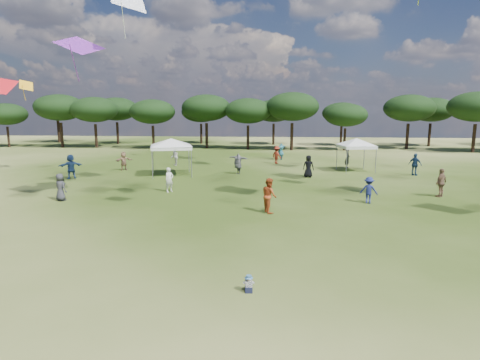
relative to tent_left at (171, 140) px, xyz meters
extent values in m
plane|color=#374C17|center=(7.38, -22.53, -2.88)|extent=(140.00, 140.00, 0.00)
cylinder|color=black|center=(-29.58, 22.57, -1.42)|extent=(0.33, 0.33, 2.92)
ellipsoid|color=black|center=(-29.58, 22.57, 1.79)|extent=(5.67, 5.67, 3.06)
cylinder|color=black|center=(-21.69, 22.76, -1.14)|extent=(0.40, 0.40, 3.49)
ellipsoid|color=black|center=(-21.69, 22.76, 2.71)|extent=(6.79, 6.79, 3.66)
cylinder|color=black|center=(-16.54, 22.48, -1.23)|extent=(0.38, 0.38, 3.32)
ellipsoid|color=black|center=(-16.54, 22.48, 2.42)|extent=(6.44, 6.44, 3.47)
cylinder|color=black|center=(-8.13, 21.77, -1.31)|extent=(0.36, 0.36, 3.14)
ellipsoid|color=black|center=(-8.13, 21.77, 2.15)|extent=(6.11, 6.11, 3.29)
cylinder|color=black|center=(-1.01, 23.28, -1.15)|extent=(0.40, 0.40, 3.46)
ellipsoid|color=black|center=(-1.01, 23.28, 2.66)|extent=(6.73, 6.73, 3.63)
cylinder|color=black|center=(4.80, 22.10, -1.28)|extent=(0.37, 0.37, 3.21)
ellipsoid|color=black|center=(4.80, 22.10, 2.25)|extent=(6.24, 6.24, 3.36)
cylinder|color=black|center=(10.63, 21.65, -1.11)|extent=(0.41, 0.41, 3.56)
ellipsoid|color=black|center=(10.63, 21.65, 2.81)|extent=(6.91, 6.91, 3.73)
cylinder|color=black|center=(17.57, 21.98, -1.44)|extent=(0.33, 0.33, 2.88)
ellipsoid|color=black|center=(17.57, 21.98, 1.73)|extent=(5.60, 5.60, 3.02)
cylinder|color=black|center=(26.33, 24.45, -1.16)|extent=(0.39, 0.39, 3.44)
ellipsoid|color=black|center=(26.33, 24.45, 2.62)|extent=(6.69, 6.69, 3.60)
cylinder|color=black|center=(33.15, 20.52, -1.12)|extent=(0.40, 0.40, 3.53)
ellipsoid|color=black|center=(33.15, 20.52, 2.77)|extent=(6.86, 6.86, 3.70)
cylinder|color=black|center=(-26.72, 31.03, -1.07)|extent=(0.41, 0.41, 3.62)
ellipsoid|color=black|center=(-26.72, 31.03, 2.91)|extent=(7.03, 7.03, 3.79)
cylinder|color=black|center=(-16.02, 29.04, -1.20)|extent=(0.39, 0.39, 3.37)
ellipsoid|color=black|center=(-16.02, 29.04, 2.51)|extent=(6.54, 6.54, 3.53)
cylinder|color=black|center=(-3.14, 30.78, -1.33)|extent=(0.36, 0.36, 3.11)
ellipsoid|color=black|center=(-3.14, 30.78, 2.10)|extent=(6.05, 6.05, 3.26)
cylinder|color=black|center=(8.20, 29.99, -1.29)|extent=(0.37, 0.37, 3.20)
ellipsoid|color=black|center=(8.20, 29.99, 2.23)|extent=(6.21, 6.21, 3.35)
cylinder|color=black|center=(18.20, 28.81, -1.39)|extent=(0.34, 0.34, 2.99)
ellipsoid|color=black|center=(18.20, 28.81, 1.90)|extent=(5.81, 5.81, 3.13)
cylinder|color=black|center=(30.99, 29.22, -1.23)|extent=(0.38, 0.38, 3.31)
ellipsoid|color=black|center=(30.99, 29.22, 2.41)|extent=(6.43, 6.43, 3.47)
cylinder|color=gray|center=(-1.04, -1.86, -1.72)|extent=(0.06, 0.06, 2.34)
cylinder|color=gray|center=(1.86, -1.04, -1.72)|extent=(0.06, 0.06, 2.34)
cylinder|color=gray|center=(-1.86, 1.04, -1.72)|extent=(0.06, 0.06, 2.34)
cylinder|color=gray|center=(1.04, 1.86, -1.72)|extent=(0.06, 0.06, 2.34)
cube|color=silver|center=(0.00, 0.00, -0.60)|extent=(3.92, 3.92, 0.25)
pyramid|color=silver|center=(0.00, 0.00, 0.13)|extent=(6.23, 6.23, 0.60)
cylinder|color=gray|center=(14.38, 2.04, -1.79)|extent=(0.06, 0.06, 2.19)
cylinder|color=gray|center=(16.88, 2.47, -1.79)|extent=(0.06, 0.06, 2.19)
cylinder|color=gray|center=(13.95, 4.53, -1.79)|extent=(0.06, 0.06, 2.19)
cylinder|color=gray|center=(16.44, 4.97, -1.79)|extent=(0.06, 0.06, 2.19)
cube|color=silver|center=(15.41, 3.50, -0.74)|extent=(3.11, 3.11, 0.25)
pyramid|color=silver|center=(15.41, 3.50, -0.02)|extent=(5.40, 5.40, 0.60)
cube|color=black|center=(7.64, -20.81, -2.80)|extent=(0.24, 0.24, 0.17)
cube|color=black|center=(7.55, -20.66, -2.84)|extent=(0.10, 0.20, 0.09)
cube|color=black|center=(7.70, -20.65, -2.84)|extent=(0.10, 0.20, 0.09)
cube|color=white|center=(7.64, -20.81, -2.62)|extent=(0.22, 0.17, 0.22)
cylinder|color=white|center=(7.50, -20.77, -2.62)|extent=(0.09, 0.22, 0.13)
cylinder|color=white|center=(7.77, -20.74, -2.62)|extent=(0.09, 0.22, 0.13)
sphere|color=#E0B293|center=(7.64, -20.81, -2.47)|extent=(0.15, 0.15, 0.15)
cone|color=#56A0C9|center=(7.64, -20.81, -2.43)|extent=(0.25, 0.25, 0.02)
cylinder|color=#56A0C9|center=(7.64, -20.81, -2.40)|extent=(0.16, 0.16, 0.06)
imported|color=black|center=(11.06, -0.08, -2.01)|extent=(0.95, 0.71, 1.76)
imported|color=brown|center=(18.55, -6.79, -1.99)|extent=(1.08, 1.00, 1.78)
imported|color=#A03F1A|center=(8.11, -11.47, -1.97)|extent=(0.98, 1.08, 1.82)
imported|color=navy|center=(-7.39, -2.26, -1.93)|extent=(1.75, 1.52, 1.90)
imported|color=#89654B|center=(-4.93, 2.35, -2.06)|extent=(1.49, 1.36, 1.66)
imported|color=silver|center=(1.56, -6.69, -2.08)|extent=(0.68, 0.69, 1.61)
imported|color=#28282C|center=(15.06, 5.44, -1.97)|extent=(0.67, 0.79, 1.83)
imported|color=#454448|center=(5.35, 1.03, -2.03)|extent=(2.05, 1.71, 1.72)
imported|color=#215865|center=(9.04, 11.06, -2.00)|extent=(1.29, 2.26, 1.78)
imported|color=#323237|center=(-4.15, -9.75, -2.08)|extent=(0.94, 0.82, 1.62)
imported|color=maroon|center=(8.60, 7.86, -2.02)|extent=(1.24, 1.26, 1.74)
imported|color=navy|center=(13.75, -8.88, -2.12)|extent=(1.10, 0.79, 1.53)
imported|color=#B8B8AE|center=(-1.19, 5.72, -2.05)|extent=(0.90, 0.99, 1.68)
imported|color=navy|center=(19.77, 1.51, -1.98)|extent=(1.08, 1.05, 1.82)
plane|color=purple|center=(-1.87, -10.90, 5.71)|extent=(2.73, 2.43, 1.40)
plane|color=#FAB01A|center=(-11.94, 0.09, 4.37)|extent=(1.53, 1.73, 1.05)
camera|label=1|loc=(8.32, -31.84, 2.41)|focal=30.00mm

